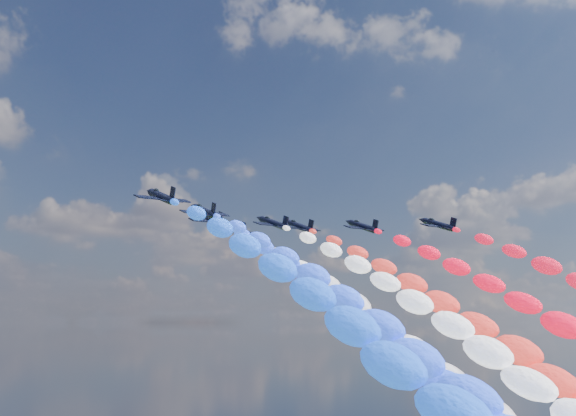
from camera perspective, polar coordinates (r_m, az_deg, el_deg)
jet_0 at (r=121.24m, az=-9.28°, el=0.84°), size 8.74×11.83×5.84m
trail_0 at (r=77.86m, az=6.31°, el=-12.14°), size 5.70×95.39×51.55m
jet_1 at (r=136.05m, az=-6.21°, el=-0.23°), size 9.33×12.24×5.84m
trail_1 at (r=94.10m, az=8.23°, el=-11.45°), size 5.70×95.39×51.55m
jet_2 at (r=146.71m, az=-5.69°, el=-0.83°), size 9.26×12.19×5.84m
trail_2 at (r=104.84m, az=7.47°, el=-11.15°), size 5.70×95.39×51.55m
jet_3 at (r=151.51m, az=-1.10°, el=-1.11°), size 9.08×12.07×5.84m
trail_3 at (r=112.35m, az=13.10°, el=-10.81°), size 5.70×95.39×51.55m
jet_4 at (r=160.68m, az=-4.16°, el=-1.51°), size 9.33×12.25×5.84m
trail_4 at (r=119.47m, az=7.96°, el=-10.79°), size 5.70×95.39×51.55m
jet_5 at (r=156.70m, az=0.82°, el=-1.35°), size 8.59×11.72×5.84m
trail_5 at (r=118.66m, az=14.98°, el=-10.61°), size 5.70×95.39×51.55m
jet_6 at (r=157.49m, az=5.49°, el=-1.35°), size 8.85×11.90×5.84m
jet_7 at (r=156.85m, az=10.98°, el=-1.21°), size 8.80×11.87×5.84m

